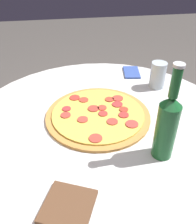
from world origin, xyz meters
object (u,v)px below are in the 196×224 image
Objects in this scene: pizza_paddle at (64,215)px; drinking_glass at (158,75)px; beer_bottle at (167,125)px; pizza at (98,115)px.

drinking_glass is at bearing 166.41° from pizza_paddle.
beer_bottle is 2.64× the size of drinking_glass.
beer_bottle is 0.35m from pizza_paddle.
pizza is 0.29m from beer_bottle.
pizza is at bearing -176.49° from pizza_paddle.
pizza_paddle is at bearing 118.78° from beer_bottle.
beer_bottle reaches higher than drinking_glass.
drinking_glass is (0.18, -0.28, 0.05)m from pizza.
pizza is 0.34m from drinking_glass.
pizza is at bearing 122.08° from drinking_glass.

